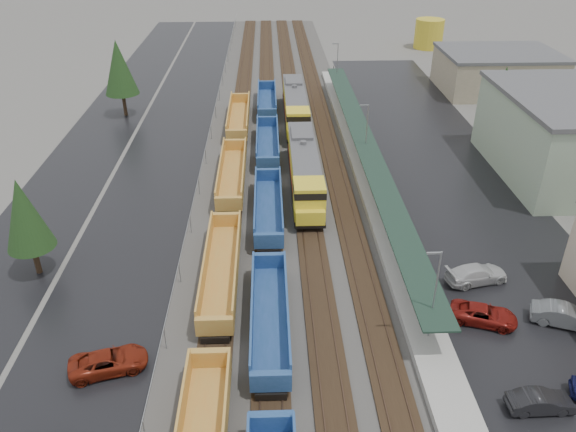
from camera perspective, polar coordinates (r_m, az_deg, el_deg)
name	(u,v)px	position (r m, az deg, el deg)	size (l,w,h in m)	color
ballast_strip	(282,138)	(76.22, -0.57, 7.91)	(20.00, 160.00, 0.08)	#302D2B
trackbed	(282,137)	(76.18, -0.57, 7.99)	(14.60, 160.00, 0.22)	black
west_parking_lot	(170,140)	(77.34, -11.85, 7.57)	(10.00, 160.00, 0.02)	black
west_road	(95,141)	(79.65, -19.01, 7.22)	(9.00, 160.00, 0.02)	black
east_commuter_lot	(442,168)	(70.21, 15.42, 4.76)	(16.00, 100.00, 0.02)	black
station_platform	(364,163)	(67.70, 7.76, 5.33)	(3.00, 80.00, 8.00)	#9E9B93
chainlink_fence	(210,132)	(74.56, -7.94, 8.40)	(0.08, 160.04, 2.02)	gray
tree_west_near	(24,214)	(50.77, -25.23, 0.16)	(3.96, 3.96, 9.00)	#332316
tree_west_far	(119,67)	(86.10, -16.79, 14.25)	(4.84, 4.84, 11.00)	#332316
tree_east	(502,94)	(78.05, 20.91, 11.52)	(4.40, 4.40, 10.00)	#332316
locomotive_lead	(305,170)	(61.33, 1.69, 4.66)	(3.08, 20.31, 4.60)	black
locomotive_trail	(295,107)	(80.79, 0.75, 11.03)	(3.08, 20.31, 4.60)	black
well_string_yellow	(222,269)	(47.62, -6.76, -5.41)	(2.79, 89.51, 2.47)	#C68637
well_string_blue	(269,254)	(49.24, -1.94, -3.90)	(2.75, 98.14, 2.44)	navy
storage_tank	(429,34)	(127.95, 14.12, 17.52)	(5.95, 5.95, 5.95)	gold
parked_car_west_c	(109,362)	(41.61, -17.76, -13.92)	(5.28, 2.44, 1.47)	maroon
parked_car_east_a	(540,402)	(40.66, 24.26, -16.83)	(4.22, 1.47, 1.39)	black
parked_car_east_b	(484,315)	(45.99, 19.26, -9.45)	(5.00, 2.31, 1.39)	maroon
parked_car_east_c	(477,274)	(50.12, 18.62, -5.61)	(5.35, 2.18, 1.55)	silver
parked_car_east_e	(565,316)	(48.02, 26.33, -9.11)	(4.93, 1.72, 1.62)	#5C5F61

